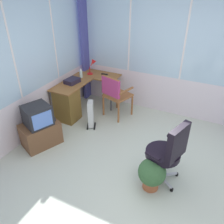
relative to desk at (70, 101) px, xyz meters
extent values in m
cube|color=beige|center=(-0.93, -1.98, -0.43)|extent=(5.11, 5.55, 0.06)
cube|color=silver|center=(-0.93, 0.33, 0.02)|extent=(4.11, 0.06, 0.84)
cube|color=silver|center=(-0.93, 0.33, 1.33)|extent=(4.03, 0.06, 1.78)
cube|color=white|center=(-0.93, 0.33, 1.33)|extent=(0.04, 0.07, 1.78)
cube|color=white|center=(0.10, 0.33, 1.33)|extent=(0.04, 0.07, 1.78)
cube|color=silver|center=(1.16, -1.98, 0.02)|extent=(0.06, 4.55, 0.84)
cube|color=silver|center=(1.16, -1.98, 1.33)|extent=(0.06, 4.46, 1.78)
cube|color=white|center=(1.16, -1.98, 1.33)|extent=(0.07, 0.04, 1.78)
cube|color=white|center=(1.16, -0.84, 1.33)|extent=(0.07, 0.04, 1.78)
cube|color=#4A4B98|center=(1.03, 0.20, 0.95)|extent=(0.30, 0.08, 2.69)
cube|color=#905D2F|center=(0.39, 0.02, 0.31)|extent=(1.43, 0.51, 0.02)
cube|color=#905D2F|center=(0.85, -0.46, 0.31)|extent=(0.51, 0.46, 0.02)
cube|color=brown|center=(-0.10, 0.02, -0.06)|extent=(0.40, 0.47, 0.69)
cylinder|color=#4C4C51|center=(0.64, -0.65, -0.05)|extent=(0.04, 0.04, 0.70)
cylinder|color=#4C4C51|center=(-0.29, 0.23, -0.05)|extent=(0.04, 0.04, 0.70)
cylinder|color=red|center=(0.80, -0.03, 0.33)|extent=(0.13, 0.13, 0.02)
cylinder|color=red|center=(0.80, -0.03, 0.41)|extent=(0.02, 0.02, 0.15)
cylinder|color=red|center=(0.85, -0.06, 0.57)|extent=(0.02, 0.08, 0.14)
cone|color=red|center=(0.90, -0.10, 0.60)|extent=(0.14, 0.14, 0.12)
cube|color=black|center=(0.91, -0.35, 0.33)|extent=(0.05, 0.15, 0.02)
cylinder|color=silver|center=(0.54, 0.03, 0.40)|extent=(0.06, 0.06, 0.16)
cone|color=white|center=(0.54, 0.03, 0.51)|extent=(0.06, 0.06, 0.06)
cube|color=#262032|center=(0.20, 0.04, 0.37)|extent=(0.32, 0.26, 0.09)
cylinder|color=#995C32|center=(0.68, -1.14, -0.17)|extent=(0.04, 0.04, 0.46)
cylinder|color=#995C32|center=(0.81, -0.72, -0.17)|extent=(0.04, 0.04, 0.46)
cylinder|color=#995C32|center=(0.26, -1.01, -0.17)|extent=(0.04, 0.04, 0.46)
cylinder|color=#995C32|center=(0.39, -0.59, -0.17)|extent=(0.04, 0.04, 0.46)
cube|color=#995C32|center=(0.53, -0.87, 0.08)|extent=(0.60, 0.60, 0.04)
cube|color=#995C32|center=(0.32, -0.80, 0.32)|extent=(0.16, 0.42, 0.45)
cube|color=#B53972|center=(0.32, -0.80, 0.35)|extent=(0.19, 0.45, 0.38)
cube|color=#995C32|center=(0.47, -1.08, 0.26)|extent=(0.42, 0.17, 0.03)
cube|color=#995C32|center=(0.60, -0.66, 0.26)|extent=(0.42, 0.17, 0.03)
cube|color=#B7B7BF|center=(-1.00, -2.19, -0.35)|extent=(0.28, 0.12, 0.02)
cylinder|color=black|center=(-1.13, -2.14, -0.38)|extent=(0.05, 0.05, 0.05)
cube|color=#B7B7BF|center=(-0.94, -2.34, -0.35)|extent=(0.19, 0.25, 0.02)
cylinder|color=black|center=(-1.03, -2.46, -0.38)|extent=(0.05, 0.05, 0.05)
cube|color=#B7B7BF|center=(-0.78, -2.34, -0.35)|extent=(0.19, 0.25, 0.02)
cylinder|color=black|center=(-0.70, -2.46, -0.38)|extent=(0.05, 0.05, 0.05)
cube|color=#B7B7BF|center=(-0.73, -2.19, -0.35)|extent=(0.28, 0.12, 0.02)
cylinder|color=black|center=(-0.60, -2.14, -0.38)|extent=(0.05, 0.05, 0.05)
cube|color=#B7B7BF|center=(-0.86, -2.09, -0.35)|extent=(0.04, 0.28, 0.02)
cylinder|color=black|center=(-0.86, -1.95, -0.38)|extent=(0.05, 0.05, 0.05)
cylinder|color=#B7B7BF|center=(-0.86, -2.23, -0.15)|extent=(0.05, 0.05, 0.38)
cylinder|color=black|center=(-0.86, -2.23, 0.08)|extent=(0.50, 0.50, 0.09)
cube|color=black|center=(-0.92, -2.41, 0.38)|extent=(0.43, 0.22, 0.50)
cube|color=black|center=(-0.61, -2.31, 0.21)|extent=(0.12, 0.22, 0.04)
cube|color=black|center=(-1.12, -2.15, 0.21)|extent=(0.12, 0.22, 0.04)
cube|color=brown|center=(-1.00, -0.06, -0.18)|extent=(0.76, 0.66, 0.43)
cube|color=#252528|center=(-1.00, -0.06, 0.21)|extent=(0.54, 0.53, 0.36)
cube|color=#6088DE|center=(-1.08, -0.25, 0.21)|extent=(0.32, 0.14, 0.28)
cube|color=#262628|center=(-0.87, -0.12, 0.07)|extent=(0.33, 0.30, 0.07)
cube|color=silver|center=(-0.21, -0.63, -0.09)|extent=(0.06, 0.10, 0.55)
cube|color=silver|center=(-0.17, -0.61, -0.09)|extent=(0.06, 0.10, 0.55)
cube|color=silver|center=(-0.14, -0.59, -0.09)|extent=(0.06, 0.10, 0.55)
cube|color=silver|center=(-0.10, -0.57, -0.09)|extent=(0.06, 0.10, 0.55)
cube|color=silver|center=(-0.06, -0.55, -0.09)|extent=(0.06, 0.10, 0.55)
cube|color=black|center=(-0.11, -0.65, -0.38)|extent=(0.22, 0.13, 0.03)
cube|color=black|center=(-0.17, -0.53, -0.38)|extent=(0.22, 0.13, 0.03)
cube|color=silver|center=(-0.03, -0.54, -0.07)|extent=(0.08, 0.10, 0.39)
cylinder|color=#A65633|center=(-1.09, -2.16, -0.32)|extent=(0.23, 0.23, 0.15)
sphere|color=#376036|center=(-1.09, -2.16, -0.10)|extent=(0.40, 0.40, 0.40)
camera|label=1|loc=(-3.44, -2.70, 2.29)|focal=36.97mm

